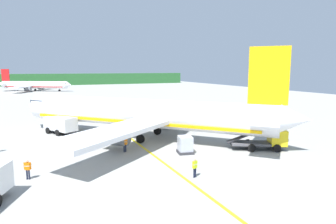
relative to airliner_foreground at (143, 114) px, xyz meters
name	(u,v)px	position (x,y,z in m)	size (l,w,h in m)	color
airliner_foreground	(143,114)	(0.00, 0.00, 0.00)	(31.55, 32.78, 11.90)	white
airliner_far_taxiway	(34,85)	(-14.61, 99.18, -0.73)	(29.75, 25.21, 9.35)	white
service_truck_baggage	(60,124)	(-10.16, 7.52, -1.93)	(4.60, 5.80, 2.57)	silver
service_truck_catering	(267,140)	(11.48, -11.30, -2.22)	(6.66, 4.85, 2.67)	yellow
cargo_container_near	(185,145)	(1.95, -8.74, -2.42)	(1.99, 1.99, 2.05)	#333338
crew_loader_left	(125,143)	(-4.15, -5.57, -2.37)	(0.63, 0.23, 1.72)	#191E33
crew_loader_right	(28,168)	(-14.01, -10.34, -2.36)	(0.60, 0.37, 1.74)	#191E33
crew_supervisor	(195,166)	(-0.70, -15.72, -2.38)	(0.60, 0.37, 1.70)	#191E33
apron_guide_line	(143,147)	(-1.63, -4.59, -3.39)	(0.30, 60.00, 0.01)	yellow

